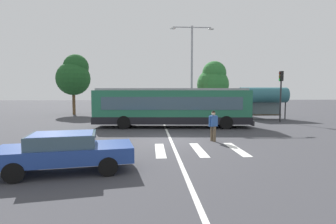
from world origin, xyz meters
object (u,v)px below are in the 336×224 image
Objects in this scene: parked_car_red at (184,110)px; background_tree_left at (74,75)px; parked_car_black at (136,110)px; background_tree_right at (213,81)px; twin_arm_street_lamp at (192,63)px; foreground_sedan at (65,150)px; city_transit_bus at (172,107)px; traffic_light_far_corner at (281,88)px; pedestrian_crossing_street at (213,124)px; bus_stop_shelter at (263,96)px; parked_car_silver at (208,110)px; parked_car_charcoal at (161,110)px.

background_tree_left reaches higher than parked_car_red.
background_tree_right is at bearing 19.91° from parked_car_black.
twin_arm_street_lamp is (5.81, -3.76, 4.95)m from parked_car_black.
foreground_sedan is 0.51× the size of twin_arm_street_lamp.
city_transit_bus is 9.62m from parked_car_red.
foreground_sedan is at bearing -136.14° from traffic_light_far_corner.
pedestrian_crossing_street is at bearing -73.61° from city_transit_bus.
foreground_sedan is 1.03× the size of parked_car_black.
background_tree_left is (-13.22, 3.20, 4.10)m from parked_car_red.
pedestrian_crossing_street is 0.36× the size of foreground_sedan.
city_transit_bus is 2.54× the size of bus_stop_shelter.
twin_arm_street_lamp reaches higher than background_tree_left.
foreground_sedan is at bearing -111.97° from city_transit_bus.
bus_stop_shelter is at bearing 49.61° from foreground_sedan.
parked_car_red is 0.93× the size of bus_stop_shelter.
parked_car_black is at bearing 154.19° from traffic_light_far_corner.
parked_car_silver is 6.24m from bus_stop_shelter.
parked_car_charcoal is 0.95× the size of bus_stop_shelter.
parked_car_red is 6.59m from background_tree_right.
parked_car_red is 14.21m from background_tree_left.
pedestrian_crossing_street is at bearing -101.57° from parked_car_silver.
pedestrian_crossing_street is 0.38× the size of parked_car_red.
parked_car_red is at bearing 76.87° from city_transit_bus.
parked_car_red is (2.68, 0.46, 0.00)m from parked_car_charcoal.
pedestrian_crossing_street is at bearing -124.30° from bus_stop_shelter.
background_tree_left reaches higher than pedestrian_crossing_street.
background_tree_right is (-3.36, 7.55, 1.77)m from bus_stop_shelter.
city_transit_bus is 7.18× the size of pedestrian_crossing_street.
bus_stop_shelter is at bearing -1.95° from twin_arm_street_lamp.
pedestrian_crossing_street is 0.35× the size of bus_stop_shelter.
traffic_light_far_corner is 10.91m from background_tree_right.
parked_car_black is 9.24m from background_tree_left.
pedestrian_crossing_street is 15.56m from parked_car_silver.
city_transit_bus is 10.81m from traffic_light_far_corner.
background_tree_right reaches higher than parked_car_black.
foreground_sedan is 22.64m from parked_car_silver.
background_tree_right is at bearing 76.53° from pedestrian_crossing_street.
foreground_sedan is at bearing -140.73° from pedestrian_crossing_street.
parked_car_red is 8.69m from bus_stop_shelter.
parked_car_charcoal is 12.58m from traffic_light_far_corner.
foreground_sedan is at bearing -115.01° from parked_car_silver.
pedestrian_crossing_street reaches higher than parked_car_silver.
background_tree_right is at bearing 65.71° from foreground_sedan.
parked_car_red is at bearing -13.62° from background_tree_left.
pedestrian_crossing_street reaches higher than parked_car_red.
pedestrian_crossing_street is at bearing -81.24° from parked_car_charcoal.
bus_stop_shelter is (13.13, -4.01, 1.65)m from parked_car_black.
parked_car_silver is 0.49× the size of twin_arm_street_lamp.
parked_car_red is at bearing 153.11° from bus_stop_shelter.
twin_arm_street_lamp is 8.44m from background_tree_right.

